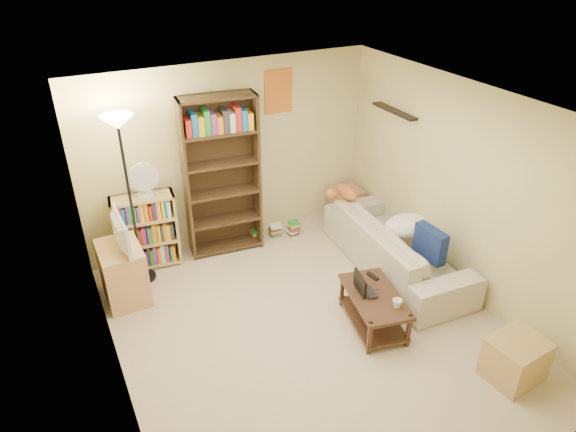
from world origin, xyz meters
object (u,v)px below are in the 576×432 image
Objects in this scene: television at (115,233)px; mug at (397,303)px; coffee_table at (374,306)px; floor_lamp at (122,153)px; short_bookshelf at (147,232)px; sofa at (396,246)px; side_table at (346,203)px; tabby_cat at (344,192)px; tall_bookshelf at (222,173)px; end_cabinet at (515,359)px; desk_fan at (144,180)px; laptop at (371,289)px; tv_stand at (123,273)px.

mug is at bearing -130.33° from television.
floor_lamp reaches higher than coffee_table.
mug is 0.10× the size of short_bookshelf.
sofa is 3.52m from floor_lamp.
television is (-2.44, 2.02, 0.45)m from mug.
tabby_cat is at bearing -127.74° from side_table.
end_cabinet is at bearing -58.19° from tall_bookshelf.
desk_fan reaches higher than end_cabinet.
desk_fan is (-2.76, 1.49, 0.91)m from sofa.
coffee_table is 3.02m from short_bookshelf.
floor_lamp reaches higher than tabby_cat.
tabby_cat is at bearing 73.89° from mug.
desk_fan is (0.48, 0.51, 0.33)m from television.
tall_bookshelf is at bearing 2.69° from short_bookshelf.
coffee_table is 3.09m from desk_fan.
desk_fan is 0.21× the size of floor_lamp.
television is at bearing -155.71° from tall_bookshelf.
tall_bookshelf is (-0.89, 2.23, 0.87)m from coffee_table.
television is at bearing 58.55° from laptop.
sofa is 4.43× the size of end_cabinet.
television is 0.81m from short_bookshelf.
tv_stand is 1.73m from tall_bookshelf.
tall_bookshelf is at bearing 111.17° from mug.
floor_lamp is at bearing -115.87° from short_bookshelf.
mug is at bearing 125.75° from end_cabinet.
sofa is 4.95× the size of side_table.
side_table is at bearing -3.15° from sofa.
side_table is at bearing -82.78° from television.
desk_fan is (-0.98, 0.03, 0.10)m from tall_bookshelf.
floor_lamp is (-0.17, -0.26, 1.21)m from short_bookshelf.
laptop is (0.00, 0.09, 0.16)m from coffee_table.
mug is 0.15× the size of tv_stand.
laptop is at bearing 99.40° from coffee_table.
television reaches higher than short_bookshelf.
sofa is 2.32× the size of coffee_table.
sofa is at bearing -48.27° from laptop.
end_cabinet reaches higher than laptop.
short_bookshelf is at bearing 166.33° from tabby_cat.
television is at bearing -131.04° from floor_lamp.
side_table reaches higher than laptop.
short_bookshelf is (-1.04, 0.08, -0.64)m from tall_bookshelf.
end_cabinet is (0.71, -0.99, -0.24)m from mug.
mug is at bearing -111.47° from side_table.
floor_lamp is at bearing 133.11° from mug.
floor_lamp reaches higher than short_bookshelf.
floor_lamp reaches higher than desk_fan.
side_table is (2.99, -0.09, -0.27)m from short_bookshelf.
desk_fan reaches higher than coffee_table.
end_cabinet is (2.89, -3.31, -1.49)m from floor_lamp.
short_bookshelf reaches higher than mug.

